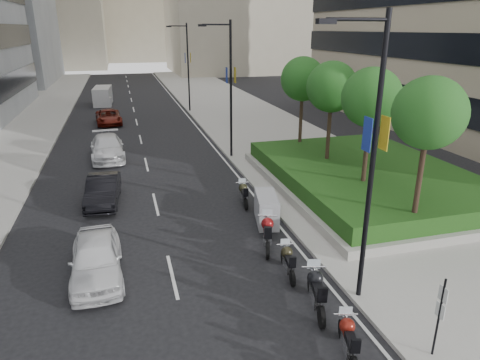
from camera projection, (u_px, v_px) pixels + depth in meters
name	position (u px, v px, depth m)	size (l,w,h in m)	color
ground	(242.00, 342.00, 12.25)	(160.00, 160.00, 0.00)	black
sidewalk_right	(247.00, 119.00, 41.73)	(10.00, 100.00, 0.15)	#9E9B93
sidewalk_left	(12.00, 133.00, 36.45)	(8.00, 100.00, 0.15)	#9E9B93
lane_edge	(194.00, 123.00, 40.42)	(0.12, 100.00, 0.01)	silver
lane_centre	(138.00, 126.00, 39.11)	(0.12, 100.00, 0.01)	silver
planter	(366.00, 183.00, 23.72)	(10.00, 14.00, 0.40)	#9C9991
hedge	(367.00, 173.00, 23.52)	(9.40, 13.40, 0.80)	#174212
tree_0	(429.00, 114.00, 16.20)	(2.80, 2.80, 6.30)	#332319
tree_1	(372.00, 98.00, 19.83)	(2.80, 2.80, 6.30)	#332319
tree_2	(332.00, 87.00, 23.46)	(2.80, 2.80, 6.30)	#332319
tree_3	(303.00, 79.00, 27.10)	(2.80, 2.80, 6.30)	#332319
lamp_post_0	(369.00, 152.00, 12.50)	(2.34, 0.45, 9.00)	black
lamp_post_1	(229.00, 84.00, 27.94)	(2.34, 0.45, 9.00)	black
lamp_post_2	(187.00, 63.00, 44.28)	(2.34, 0.45, 9.00)	black
parking_sign	(440.00, 314.00, 11.15)	(0.06, 0.32, 2.50)	black
motorcycle_1	(348.00, 339.00, 11.59)	(0.81, 1.99, 1.01)	black
motorcycle_2	(316.00, 291.00, 13.53)	(0.90, 2.38, 1.20)	black
motorcycle_3	(288.00, 261.00, 15.47)	(0.66, 1.99, 0.99)	black
motorcycle_4	(267.00, 233.00, 17.36)	(1.00, 2.32, 1.19)	black
motorcycle_5	(266.00, 209.00, 19.55)	(1.32, 2.36, 1.35)	black
motorcycle_6	(244.00, 194.00, 21.70)	(0.69, 2.05, 1.02)	black
car_a	(96.00, 258.00, 15.21)	(1.77, 4.41, 1.50)	white
car_b	(103.00, 190.00, 21.76)	(1.49, 4.28, 1.41)	black
car_c	(107.00, 147.00, 29.32)	(2.15, 5.29, 1.53)	white
car_d	(109.00, 117.00, 39.93)	(2.21, 4.79, 1.33)	#5F140B
delivery_van	(103.00, 97.00, 49.93)	(2.15, 4.91, 2.01)	silver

